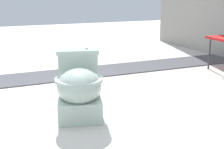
{
  "coord_description": "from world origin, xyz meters",
  "views": [
    {
      "loc": [
        2.52,
        -0.59,
        1.0
      ],
      "look_at": [
        0.13,
        0.43,
        0.3
      ],
      "focal_mm": 50.0,
      "sensor_mm": 36.0,
      "label": 1
    }
  ],
  "objects": [
    {
      "name": "ground_plane",
      "position": [
        0.0,
        0.0,
        0.0
      ],
      "size": [
        14.0,
        14.0,
        0.0
      ],
      "primitive_type": "plane",
      "color": "beige"
    },
    {
      "name": "gravel_strip",
      "position": [
        -1.1,
        0.5,
        0.01
      ],
      "size": [
        0.56,
        8.0,
        0.01
      ],
      "primitive_type": "cube",
      "color": "#4C4C51",
      "rests_on": "ground"
    },
    {
      "name": "toilet",
      "position": [
        0.13,
        0.13,
        0.22
      ],
      "size": [
        0.71,
        0.53,
        0.52
      ],
      "rotation": [
        0.0,
        0.0,
        -0.28
      ],
      "color": "#B2C6B7",
      "rests_on": "ground"
    }
  ]
}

